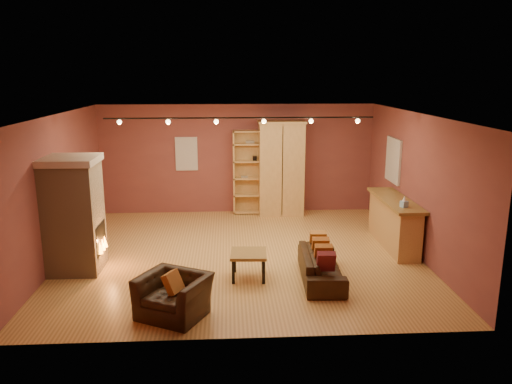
{
  "coord_description": "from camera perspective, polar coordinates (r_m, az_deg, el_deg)",
  "views": [
    {
      "loc": [
        -0.25,
        -9.46,
        3.56
      ],
      "look_at": [
        0.31,
        0.2,
        1.25
      ],
      "focal_mm": 35.0,
      "sensor_mm": 36.0,
      "label": 1
    }
  ],
  "objects": [
    {
      "name": "track_rail",
      "position": [
        9.71,
        -1.82,
        8.27
      ],
      "size": [
        5.2,
        0.09,
        0.13
      ],
      "color": "black",
      "rests_on": "ceiling"
    },
    {
      "name": "coffee_table",
      "position": [
        8.88,
        -0.85,
        -7.34
      ],
      "size": [
        0.66,
        0.66,
        0.48
      ],
      "rotation": [
        0.0,
        0.0,
        -0.06
      ],
      "color": "olive",
      "rests_on": "floor"
    },
    {
      "name": "right_window",
      "position": [
        11.64,
        15.42,
        3.51
      ],
      "size": [
        0.05,
        0.9,
        1.0
      ],
      "primitive_type": "cube",
      "color": "beige",
      "rests_on": "right_wall"
    },
    {
      "name": "back_wall",
      "position": [
        12.9,
        -2.14,
        3.79
      ],
      "size": [
        7.0,
        0.02,
        2.8
      ],
      "primitive_type": "cube",
      "color": "brown",
      "rests_on": "floor"
    },
    {
      "name": "bar_counter",
      "position": [
        10.82,
        15.48,
        -3.35
      ],
      "size": [
        0.58,
        2.15,
        1.03
      ],
      "color": "tan",
      "rests_on": "floor"
    },
    {
      "name": "loveseat",
      "position": [
        8.9,
        7.47,
        -7.78
      ],
      "size": [
        0.6,
        1.75,
        0.74
      ],
      "rotation": [
        0.0,
        0.0,
        1.52
      ],
      "color": "black",
      "rests_on": "floor"
    },
    {
      "name": "ceiling",
      "position": [
        9.5,
        -1.8,
        8.85
      ],
      "size": [
        7.0,
        7.0,
        0.0
      ],
      "primitive_type": "plane",
      "rotation": [
        3.14,
        0.0,
        0.0
      ],
      "color": "brown",
      "rests_on": "back_wall"
    },
    {
      "name": "bookcase",
      "position": [
        12.85,
        -0.68,
        2.38
      ],
      "size": [
        0.88,
        0.34,
        2.16
      ],
      "color": "#DEB06C",
      "rests_on": "floor"
    },
    {
      "name": "back_window",
      "position": [
        12.89,
        -7.95,
        4.34
      ],
      "size": [
        0.56,
        0.04,
        0.86
      ],
      "primitive_type": "cube",
      "color": "beige",
      "rests_on": "back_wall"
    },
    {
      "name": "right_wall",
      "position": [
        10.41,
        17.91,
        0.8
      ],
      "size": [
        0.02,
        6.5,
        2.8
      ],
      "primitive_type": "cube",
      "color": "brown",
      "rests_on": "floor"
    },
    {
      "name": "left_wall",
      "position": [
        10.24,
        -21.72,
        0.29
      ],
      "size": [
        0.02,
        6.5,
        2.8
      ],
      "primitive_type": "cube",
      "color": "brown",
      "rests_on": "floor"
    },
    {
      "name": "tissue_box",
      "position": [
        10.06,
        16.57,
        -1.16
      ],
      "size": [
        0.15,
        0.15,
        0.22
      ],
      "rotation": [
        0.0,
        0.0,
        0.35
      ],
      "color": "#89B6DB",
      "rests_on": "bar_counter"
    },
    {
      "name": "armoire",
      "position": [
        12.7,
        2.89,
        2.76
      ],
      "size": [
        1.18,
        0.67,
        2.41
      ],
      "color": "#DEB06C",
      "rests_on": "floor"
    },
    {
      "name": "armchair",
      "position": [
        7.67,
        -9.43,
        -10.86
      ],
      "size": [
        1.15,
        1.01,
        0.85
      ],
      "rotation": [
        0.0,
        0.0,
        -0.48
      ],
      "color": "black",
      "rests_on": "floor"
    },
    {
      "name": "floor",
      "position": [
        10.11,
        -1.68,
        -7.17
      ],
      "size": [
        7.0,
        7.0,
        0.0
      ],
      "primitive_type": "plane",
      "color": "#AC7A3D",
      "rests_on": "ground"
    },
    {
      "name": "fireplace",
      "position": [
        9.62,
        -20.05,
        -2.45
      ],
      "size": [
        1.01,
        0.98,
        2.12
      ],
      "color": "tan",
      "rests_on": "floor"
    }
  ]
}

